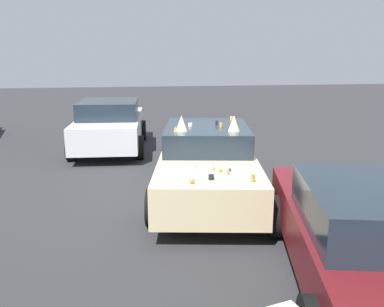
% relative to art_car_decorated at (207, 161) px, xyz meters
% --- Properties ---
extents(ground_plane, '(60.00, 60.00, 0.00)m').
position_rel_art_car_decorated_xyz_m(ground_plane, '(-0.08, 0.01, -0.71)').
color(ground_plane, '#2D2D30').
extents(art_car_decorated, '(4.91, 2.63, 1.67)m').
position_rel_art_car_decorated_xyz_m(art_car_decorated, '(0.00, 0.00, 0.00)').
color(art_car_decorated, beige).
rests_on(art_car_decorated, ground).
extents(parked_sedan_near_left, '(4.76, 2.74, 1.37)m').
position_rel_art_car_decorated_xyz_m(parked_sedan_near_left, '(-3.70, -1.21, -0.01)').
color(parked_sedan_near_left, '#5B1419').
rests_on(parked_sedan_near_left, ground).
extents(parked_sedan_behind_left, '(4.46, 2.28, 1.47)m').
position_rel_art_car_decorated_xyz_m(parked_sedan_behind_left, '(4.60, 2.03, 0.04)').
color(parked_sedan_behind_left, silver).
rests_on(parked_sedan_behind_left, ground).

